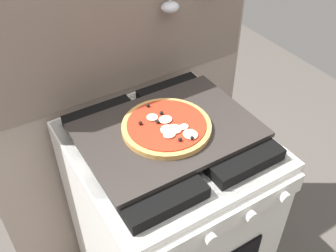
% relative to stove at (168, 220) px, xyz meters
% --- Properties ---
extents(kitchen_backsplash, '(1.10, 0.09, 1.55)m').
position_rel_stove_xyz_m(kitchen_backsplash, '(0.00, 0.34, 0.34)').
color(kitchen_backsplash, gray).
rests_on(kitchen_backsplash, ground_plane).
extents(stove, '(0.60, 0.64, 0.90)m').
position_rel_stove_xyz_m(stove, '(0.00, 0.00, 0.00)').
color(stove, white).
rests_on(stove, ground_plane).
extents(baking_tray, '(0.54, 0.38, 0.02)m').
position_rel_stove_xyz_m(baking_tray, '(0.00, 0.00, 0.46)').
color(baking_tray, '#2D2826').
rests_on(baking_tray, stove).
extents(pizza_left, '(0.28, 0.28, 0.03)m').
position_rel_stove_xyz_m(pizza_left, '(-0.01, 0.00, 0.48)').
color(pizza_left, tan).
rests_on(pizza_left, baking_tray).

